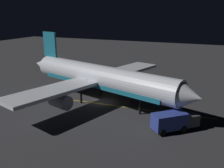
# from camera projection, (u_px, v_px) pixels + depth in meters

# --- Properties ---
(ground_plane) EXTENTS (180.00, 180.00, 0.20)m
(ground_plane) POSITION_uv_depth(u_px,v_px,m) (101.00, 103.00, 43.45)
(ground_plane) COLOR #2F2F32
(apron_guide_stripe) EXTENTS (1.89, 28.96, 0.01)m
(apron_guide_stripe) POSITION_uv_depth(u_px,v_px,m) (122.00, 107.00, 41.50)
(apron_guide_stripe) COLOR gold
(apron_guide_stripe) RESTS_ON ground_plane
(airliner) EXTENTS (32.51, 35.20, 11.18)m
(airliner) POSITION_uv_depth(u_px,v_px,m) (98.00, 78.00, 42.60)
(airliner) COLOR silver
(airliner) RESTS_ON ground_plane
(baggage_truck) EXTENTS (5.78, 5.93, 2.46)m
(baggage_truck) POSITION_uv_depth(u_px,v_px,m) (173.00, 121.00, 32.86)
(baggage_truck) COLOR navy
(baggage_truck) RESTS_ON ground_plane
(catering_truck) EXTENTS (4.95, 5.89, 2.43)m
(catering_truck) POSITION_uv_depth(u_px,v_px,m) (113.00, 82.00, 51.12)
(catering_truck) COLOR gold
(catering_truck) RESTS_ON ground_plane
(ground_crew_worker) EXTENTS (0.40, 0.40, 1.74)m
(ground_crew_worker) POSITION_uv_depth(u_px,v_px,m) (160.00, 98.00, 42.80)
(ground_crew_worker) COLOR black
(ground_crew_worker) RESTS_ON ground_plane
(traffic_cone_near_left) EXTENTS (0.50, 0.50, 0.55)m
(traffic_cone_near_left) POSITION_uv_depth(u_px,v_px,m) (133.00, 92.00, 48.36)
(traffic_cone_near_left) COLOR #EA590F
(traffic_cone_near_left) RESTS_ON ground_plane
(traffic_cone_near_right) EXTENTS (0.50, 0.50, 0.55)m
(traffic_cone_near_right) POSITION_uv_depth(u_px,v_px,m) (128.00, 101.00, 43.32)
(traffic_cone_near_right) COLOR #EA590F
(traffic_cone_near_right) RESTS_ON ground_plane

